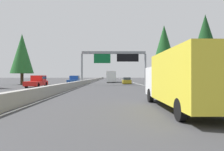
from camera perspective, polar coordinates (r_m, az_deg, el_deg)
The scene contains 16 objects.
ground_plane at distance 61.86m, azimuth -5.39°, elevation -1.80°, with size 320.00×320.00×0.00m, color #38383A.
median_barrier at distance 81.81m, azimuth -4.45°, elevation -1.09°, with size 180.00×0.56×0.90m, color gray.
shoulder_stripe_right at distance 71.93m, azimuth 4.46°, elevation -1.57°, with size 160.00×0.16×0.01m, color silver.
shoulder_stripe_median at distance 71.81m, azimuth -4.53°, elevation -1.57°, with size 160.00×0.16×0.01m, color silver.
sign_gantry_overhead at distance 39.29m, azimuth 0.73°, elevation 4.89°, with size 0.50×12.68×6.56m.
box_truck_distant_a at distance 11.11m, azimuth 19.37°, elevation -0.87°, with size 8.50×2.40×2.95m.
sedan_mid_center at distance 45.33m, azimuth 4.14°, elevation -1.53°, with size 4.40×1.80×1.47m.
bus_far_right at distance 58.56m, azimuth -0.27°, elevation -0.21°, with size 11.50×2.55×3.10m.
sedan_far_left at distance 126.02m, azimuth -0.48°, elevation -0.67°, with size 4.40×1.80×1.47m.
oncoming_near at distance 45.09m, azimuth -10.62°, elevation -1.24°, with size 5.60×2.00×1.86m.
oncoming_far at distance 34.71m, azimuth -20.27°, elevation -1.55°, with size 5.60×2.00×1.86m.
conifer_right_foreground at distance 30.67m, azimuth 24.77°, elevation 8.17°, with size 4.49×4.49×10.19m.
conifer_right_near at distance 48.57m, azimuth 14.44°, elevation 7.49°, with size 5.95×5.95×13.53m.
conifer_right_mid at distance 68.75m, azimuth 13.59°, elevation 3.10°, with size 4.11×4.11×9.35m.
conifer_right_far at distance 74.32m, azimuth 13.17°, elevation 3.49°, with size 4.71×4.71×10.70m.
conifer_left_near at distance 46.56m, azimuth -23.99°, elevation 5.63°, with size 4.67×4.67×10.61m.
Camera 1 is at (-1.62, -5.07, 1.75)m, focal length 32.50 mm.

